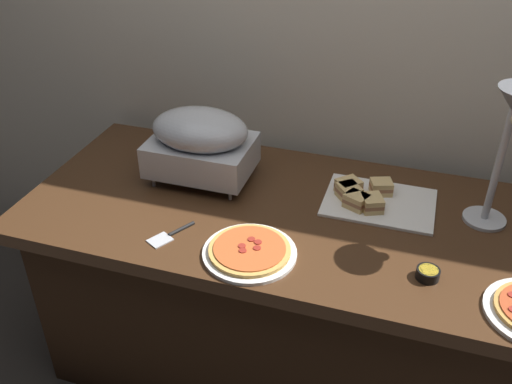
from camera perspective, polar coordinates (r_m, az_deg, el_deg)
ground_plane at (r=2.45m, az=3.47°, el=-16.77°), size 8.00×8.00×0.00m
back_wall at (r=2.18m, az=8.04°, el=14.87°), size 4.40×0.04×2.40m
buffet_table at (r=2.17m, az=3.81°, el=-10.14°), size 1.90×0.84×0.76m
chafing_dish at (r=2.05m, az=-5.62°, el=5.07°), size 0.37×0.27×0.27m
pizza_plate_center at (r=1.73m, az=-0.65°, el=-6.02°), size 0.29×0.29×0.03m
sandwich_platter at (r=2.00m, az=11.37°, el=-0.57°), size 0.38×0.28×0.06m
sauce_cup_near at (r=1.72m, az=16.99°, el=-7.87°), size 0.07×0.07×0.03m
serving_spatula at (r=1.84m, az=-8.65°, el=-4.29°), size 0.11×0.16×0.01m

